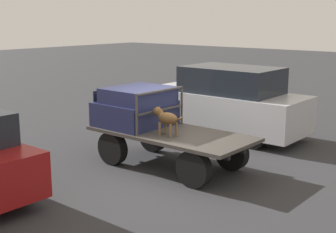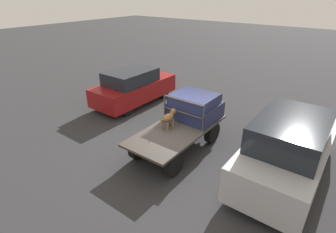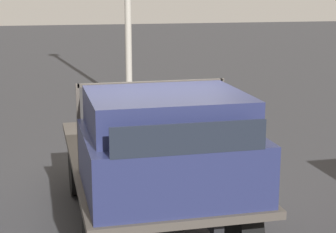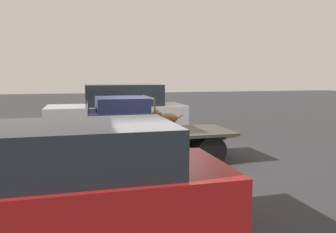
{
  "view_description": "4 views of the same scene",
  "coord_description": "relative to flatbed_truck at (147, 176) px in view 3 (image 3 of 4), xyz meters",
  "views": [
    {
      "loc": [
        -6.8,
        8.29,
        3.52
      ],
      "look_at": [
        -0.15,
        0.3,
        1.31
      ],
      "focal_mm": 50.0,
      "sensor_mm": 36.0,
      "label": 1
    },
    {
      "loc": [
        -6.66,
        -4.61,
        5.26
      ],
      "look_at": [
        -0.15,
        0.3,
        1.31
      ],
      "focal_mm": 28.0,
      "sensor_mm": 36.0,
      "label": 2
    },
    {
      "loc": [
        6.38,
        -1.24,
        2.84
      ],
      "look_at": [
        -0.15,
        0.3,
        1.31
      ],
      "focal_mm": 60.0,
      "sensor_mm": 36.0,
      "label": 3
    },
    {
      "loc": [
        2.09,
        8.7,
        2.37
      ],
      "look_at": [
        -0.15,
        0.3,
        1.31
      ],
      "focal_mm": 35.0,
      "sensor_mm": 36.0,
      "label": 4
    }
  ],
  "objects": [
    {
      "name": "truck_cab",
      "position": [
        1.13,
        0.0,
        0.71
      ],
      "size": [
        1.54,
        1.68,
        0.96
      ],
      "color": "#1E2347",
      "rests_on": "flatbed_truck"
    },
    {
      "name": "truck_headboard",
      "position": [
        0.33,
        0.0,
        0.88
      ],
      "size": [
        0.04,
        1.68,
        0.97
      ],
      "color": "#3D3833",
      "rests_on": "flatbed_truck"
    },
    {
      "name": "flatbed_truck",
      "position": [
        0.0,
        0.0,
        0.0
      ],
      "size": [
        3.97,
        1.8,
        0.87
      ],
      "color": "black",
      "rests_on": "ground"
    },
    {
      "name": "ground_plane",
      "position": [
        0.0,
        0.0,
        -0.61
      ],
      "size": [
        80.0,
        80.0,
        0.0
      ],
      "primitive_type": "plane",
      "color": "#2D2D30"
    },
    {
      "name": "dog",
      "position": [
        -0.08,
        0.3,
        0.65
      ],
      "size": [
        0.9,
        0.29,
        0.66
      ],
      "rotation": [
        0.0,
        0.0,
        0.24
      ],
      "color": "brown",
      "rests_on": "flatbed_truck"
    }
  ]
}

